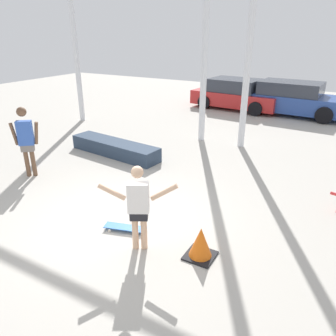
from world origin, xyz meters
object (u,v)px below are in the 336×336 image
object	(u,v)px
skateboarder	(138,204)
bystander	(26,138)
parked_car_red	(236,95)
parked_car_blue	(292,99)
grind_box	(115,148)
traffic_cone	(201,243)
skateboard	(125,227)

from	to	relation	value
skateboarder	bystander	size ratio (longest dim) A/B	0.85
parked_car_red	parked_car_blue	world-z (taller)	parked_car_blue
grind_box	traffic_cone	distance (m)	5.24
parked_car_blue	skateboarder	bearing A→B (deg)	-88.60
parked_car_blue	bystander	bearing A→B (deg)	-110.57
parked_car_blue	traffic_cone	xyz separation A→B (m)	(0.59, -10.98, -0.43)
grind_box	parked_car_red	world-z (taller)	parked_car_red
grind_box	bystander	xyz separation A→B (m)	(-0.90, -2.28, 0.80)
skateboard	bystander	size ratio (longest dim) A/B	0.46
grind_box	parked_car_blue	bearing A→B (deg)	65.26
skateboarder	traffic_cone	xyz separation A→B (m)	(0.99, 0.29, -0.58)
grind_box	bystander	distance (m)	2.57
traffic_cone	skateboard	bearing A→B (deg)	179.63
skateboard	traffic_cone	bearing A→B (deg)	-16.42
parked_car_blue	traffic_cone	size ratio (longest dim) A/B	8.62
bystander	traffic_cone	distance (m)	5.22
parked_car_red	traffic_cone	size ratio (longest dim) A/B	7.77
skateboarder	bystander	distance (m)	4.27
parked_car_red	skateboarder	bearing A→B (deg)	-74.00
skateboarder	traffic_cone	distance (m)	1.19
grind_box	traffic_cone	size ratio (longest dim) A/B	5.51
skateboard	parked_car_blue	bearing A→B (deg)	69.08
skateboard	grind_box	size ratio (longest dim) A/B	0.27
skateboard	grind_box	distance (m)	4.12
skateboarder	skateboard	world-z (taller)	skateboarder
skateboard	parked_car_red	distance (m)	11.11
traffic_cone	grind_box	bearing A→B (deg)	143.18
skateboarder	parked_car_blue	world-z (taller)	skateboarder
bystander	skateboarder	bearing A→B (deg)	125.08
skateboard	parked_car_red	bearing A→B (deg)	82.19
grind_box	bystander	size ratio (longest dim) A/B	1.69
skateboarder	parked_car_blue	bearing A→B (deg)	59.25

